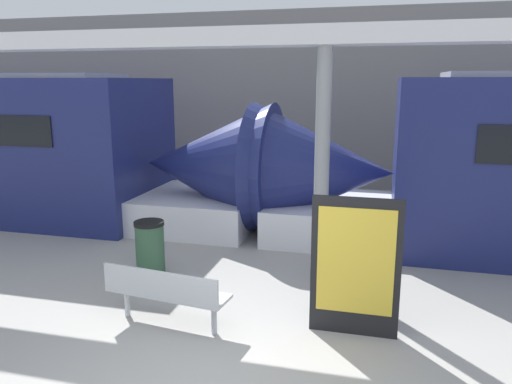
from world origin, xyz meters
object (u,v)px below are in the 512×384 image
trash_bin (150,248)px  poster_board (355,267)px  support_column_near (322,166)px  bench_near (165,291)px

trash_bin → poster_board: poster_board is taller
poster_board → support_column_near: 2.09m
bench_near → trash_bin: 1.83m
trash_bin → support_column_near: 3.00m
bench_near → trash_bin: trash_bin is taller
poster_board → bench_near: bearing=-169.4°
poster_board → trash_bin: bearing=160.9°
bench_near → support_column_near: support_column_near is taller
trash_bin → support_column_near: (2.61, 0.64, 1.32)m
support_column_near → trash_bin: bearing=-166.3°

